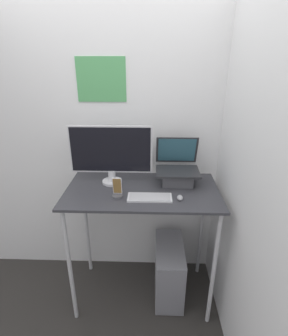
# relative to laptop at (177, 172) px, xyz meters

# --- Properties ---
(ground_plane) EXTENTS (12.00, 12.00, 0.00)m
(ground_plane) POSITION_rel_laptop_xyz_m (-0.28, -0.45, -1.16)
(ground_plane) COLOR #2D2B28
(wall_back) EXTENTS (6.00, 0.06, 2.60)m
(wall_back) POSITION_rel_laptop_xyz_m (-0.28, 0.27, 0.14)
(wall_back) COLOR silver
(wall_back) RESTS_ON ground_plane
(wall_side_right) EXTENTS (0.05, 6.00, 2.60)m
(wall_side_right) POSITION_rel_laptop_xyz_m (0.40, -0.45, 0.14)
(wall_side_right) COLOR silver
(wall_side_right) RESTS_ON ground_plane
(desk) EXTENTS (1.18, 0.64, 1.07)m
(desk) POSITION_rel_laptop_xyz_m (-0.28, -0.13, -0.22)
(desk) COLOR #333338
(desk) RESTS_ON ground_plane
(laptop) EXTENTS (0.34, 0.32, 0.35)m
(laptop) POSITION_rel_laptop_xyz_m (0.00, 0.00, 0.00)
(laptop) COLOR #4C4C51
(laptop) RESTS_ON desk
(monitor) EXTENTS (0.64, 0.16, 0.47)m
(monitor) POSITION_rel_laptop_xyz_m (-0.53, -0.02, 0.16)
(monitor) COLOR silver
(monitor) RESTS_ON desk
(keyboard) EXTENTS (0.32, 0.13, 0.02)m
(keyboard) POSITION_rel_laptop_xyz_m (-0.22, -0.27, -0.08)
(keyboard) COLOR silver
(keyboard) RESTS_ON desk
(mouse) EXTENTS (0.04, 0.07, 0.03)m
(mouse) POSITION_rel_laptop_xyz_m (0.00, -0.28, -0.08)
(mouse) COLOR #99999E
(mouse) RESTS_ON desk
(cell_phone) EXTENTS (0.07, 0.07, 0.16)m
(cell_phone) POSITION_rel_laptop_xyz_m (-0.45, -0.26, -0.05)
(cell_phone) COLOR #4C4C51
(cell_phone) RESTS_ON desk
(computer_tower) EXTENTS (0.24, 0.51, 0.51)m
(computer_tower) POSITION_rel_laptop_xyz_m (-0.04, -0.12, -0.90)
(computer_tower) COLOR gray
(computer_tower) RESTS_ON ground_plane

